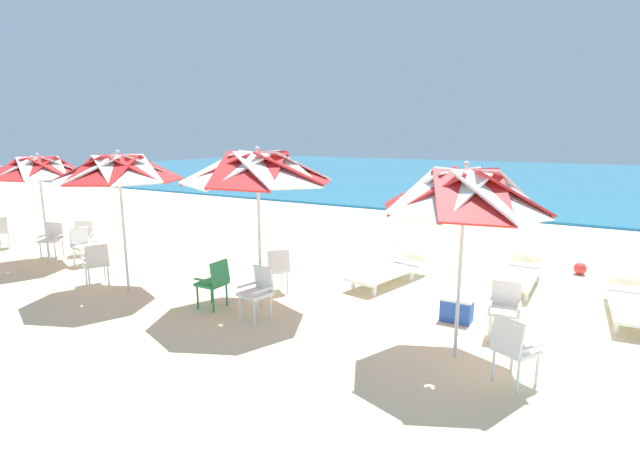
# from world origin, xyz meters

# --- Properties ---
(ground_plane) EXTENTS (80.00, 80.00, 0.00)m
(ground_plane) POSITION_xyz_m (0.00, 0.00, 0.00)
(ground_plane) COLOR beige
(sea) EXTENTS (80.00, 36.00, 0.10)m
(sea) POSITION_xyz_m (0.00, 27.18, 0.05)
(sea) COLOR teal
(sea) RESTS_ON ground
(surf_foam) EXTENTS (80.00, 0.70, 0.01)m
(surf_foam) POSITION_xyz_m (0.00, 8.88, 0.01)
(surf_foam) COLOR white
(surf_foam) RESTS_ON ground
(beach_umbrella_0) EXTENTS (2.18, 2.18, 2.66)m
(beach_umbrella_0) POSITION_xyz_m (-0.71, -2.30, 2.25)
(beach_umbrella_0) COLOR silver
(beach_umbrella_0) RESTS_ON ground
(plastic_chair_0) EXTENTS (0.48, 0.51, 0.87)m
(plastic_chair_0) POSITION_xyz_m (-0.26, -1.31, 0.50)
(plastic_chair_0) COLOR white
(plastic_chair_0) RESTS_ON ground
(plastic_chair_1) EXTENTS (0.60, 0.62, 0.87)m
(plastic_chair_1) POSITION_xyz_m (0.07, -2.72, 0.50)
(plastic_chair_1) COLOR white
(plastic_chair_1) RESTS_ON ground
(beach_umbrella_1) EXTENTS (2.56, 2.56, 2.79)m
(beach_umbrella_1) POSITION_xyz_m (-4.18, -2.06, 2.41)
(beach_umbrella_1) COLOR silver
(beach_umbrella_1) RESTS_ON ground
(plastic_chair_2) EXTENTS (0.52, 0.54, 0.87)m
(plastic_chair_2) POSITION_xyz_m (-3.89, -2.52, 0.50)
(plastic_chair_2) COLOR white
(plastic_chair_2) RESTS_ON ground
(plastic_chair_3) EXTENTS (0.63, 0.63, 0.87)m
(plastic_chair_3) POSITION_xyz_m (-4.39, -1.28, 0.50)
(plastic_chair_3) COLOR white
(plastic_chair_3) RESTS_ON ground
(plastic_chair_4) EXTENTS (0.47, 0.45, 0.87)m
(plastic_chair_4) POSITION_xyz_m (-4.83, -2.51, 0.50)
(plastic_chair_4) COLOR #2D8C4C
(plastic_chair_4) RESTS_ON ground
(beach_umbrella_2) EXTENTS (2.30, 2.30, 2.70)m
(beach_umbrella_2) POSITION_xyz_m (-6.92, -2.66, 2.35)
(beach_umbrella_2) COLOR silver
(beach_umbrella_2) RESTS_ON ground
(plastic_chair_5) EXTENTS (0.61, 0.59, 0.87)m
(plastic_chair_5) POSITION_xyz_m (-7.73, -2.73, 0.50)
(plastic_chair_5) COLOR white
(plastic_chair_5) RESTS_ON ground
(beach_umbrella_3) EXTENTS (2.22, 2.22, 2.57)m
(beach_umbrella_3) POSITION_xyz_m (-10.29, -2.18, 2.22)
(beach_umbrella_3) COLOR silver
(beach_umbrella_3) RESTS_ON ground
(plastic_chair_6) EXTENTS (0.51, 0.48, 0.87)m
(plastic_chair_6) POSITION_xyz_m (-9.43, -1.87, 0.50)
(plastic_chair_6) COLOR white
(plastic_chair_6) RESTS_ON ground
(plastic_chair_7) EXTENTS (0.60, 0.62, 0.87)m
(plastic_chair_7) POSITION_xyz_m (-10.72, -1.80, 0.50)
(plastic_chair_7) COLOR white
(plastic_chair_7) RESTS_ON ground
(plastic_chair_8) EXTENTS (0.63, 0.63, 0.87)m
(plastic_chair_8) POSITION_xyz_m (-10.30, -1.25, 0.50)
(plastic_chair_8) COLOR white
(plastic_chair_8) RESTS_ON ground
(plastic_chair_10) EXTENTS (0.63, 0.63, 0.87)m
(plastic_chair_10) POSITION_xyz_m (-12.73, -1.93, 0.50)
(plastic_chair_10) COLOR white
(plastic_chair_10) RESTS_ON ground
(sun_lounger_0) EXTENTS (0.76, 2.18, 0.62)m
(sun_lounger_0) POSITION_xyz_m (1.41, 0.55, 0.28)
(sun_lounger_0) COLOR white
(sun_lounger_0) RESTS_ON ground
(sun_lounger_1) EXTENTS (0.65, 2.15, 0.62)m
(sun_lounger_1) POSITION_xyz_m (-0.43, 1.40, 0.28)
(sun_lounger_1) COLOR white
(sun_lounger_1) RESTS_ON ground
(sun_lounger_2) EXTENTS (1.08, 2.23, 0.62)m
(sun_lounger_2) POSITION_xyz_m (-2.77, 0.37, 0.28)
(sun_lounger_2) COLOR white
(sun_lounger_2) RESTS_ON ground
(cooler_box) EXTENTS (0.50, 0.34, 0.40)m
(cooler_box) POSITION_xyz_m (-1.03, -1.00, 0.20)
(cooler_box) COLOR blue
(cooler_box) RESTS_ON ground
(beach_ball) EXTENTS (0.26, 0.26, 0.26)m
(beach_ball) POSITION_xyz_m (0.58, 3.01, 0.13)
(beach_ball) COLOR red
(beach_ball) RESTS_ON ground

